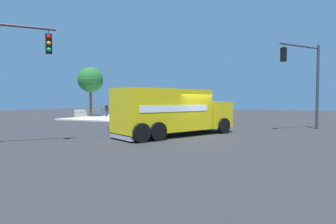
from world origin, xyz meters
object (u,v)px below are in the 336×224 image
pickup_navy (183,116)px  shade_tree_near (91,80)px  delivery_truck (173,112)px  traffic_light_secondary (307,74)px  pedestrian_near_corner (107,109)px

pickup_navy → shade_tree_near: size_ratio=0.88×
delivery_truck → traffic_light_secondary: bearing=131.4°
pickup_navy → shade_tree_near: 15.23m
traffic_light_secondary → pedestrian_near_corner: bearing=-106.2°
pickup_navy → pedestrian_near_corner: size_ratio=3.33×
delivery_truck → shade_tree_near: size_ratio=1.32×
delivery_truck → traffic_light_secondary: size_ratio=1.30×
traffic_light_secondary → pedestrian_near_corner: size_ratio=3.86×
pedestrian_near_corner → shade_tree_near: bearing=-73.0°
pedestrian_near_corner → shade_tree_near: shade_tree_near is taller
traffic_light_secondary → shade_tree_near: size_ratio=1.02×
traffic_light_secondary → shade_tree_near: (-5.74, -23.68, 0.58)m
traffic_light_secondary → pickup_navy: 10.38m
delivery_truck → traffic_light_secondary: traffic_light_secondary is taller
pickup_navy → pedestrian_near_corner: 13.13m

